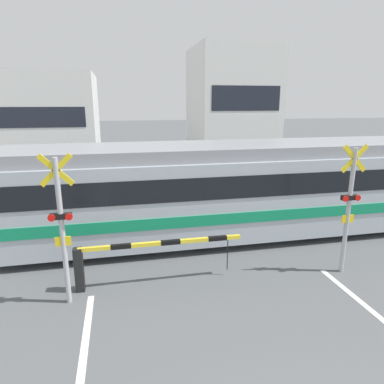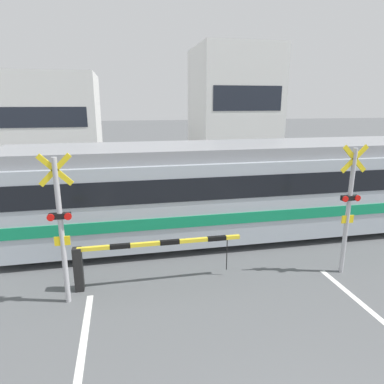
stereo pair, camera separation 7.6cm
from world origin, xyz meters
TOP-DOWN VIEW (x-y plane):
  - rail_track_near at (0.00, 8.08)m, footprint 50.00×0.10m
  - rail_track_far at (0.00, 9.51)m, footprint 50.00×0.10m
  - commuter_train at (3.42, 8.80)m, footprint 18.22×2.97m
  - crossing_barrier_near at (-2.12, 6.14)m, footprint 4.00×0.20m
  - crossing_barrier_far at (2.12, 11.66)m, footprint 4.00×0.20m
  - crossing_signal_left at (-3.38, 5.70)m, footprint 0.68×0.15m
  - crossing_signal_right at (3.38, 5.70)m, footprint 0.68×0.15m
  - pedestrian at (-0.97, 14.02)m, footprint 0.38×0.22m
  - building_left_of_street at (-6.68, 24.16)m, footprint 6.29×6.35m
  - building_right_of_street at (6.40, 24.16)m, footprint 5.73×6.35m

SIDE VIEW (x-z plane):
  - rail_track_near at x=0.00m, z-range 0.00..0.08m
  - rail_track_far at x=0.00m, z-range 0.00..0.08m
  - crossing_barrier_near at x=-2.12m, z-range 0.25..1.33m
  - crossing_barrier_far at x=2.12m, z-range 0.25..1.33m
  - pedestrian at x=-0.97m, z-range 0.12..1.74m
  - commuter_train at x=3.42m, z-range 0.11..3.12m
  - crossing_signal_left at x=-3.38m, z-range 0.17..3.49m
  - crossing_signal_right at x=3.38m, z-range 0.17..3.49m
  - building_left_of_street at x=-6.68m, z-range 0.00..6.12m
  - building_right_of_street at x=6.40m, z-range 0.00..8.17m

